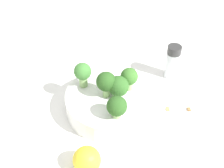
# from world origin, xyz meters

# --- Properties ---
(ground_plane) EXTENTS (3.00, 3.00, 0.00)m
(ground_plane) POSITION_xyz_m (0.00, 0.00, 0.00)
(ground_plane) COLOR white
(bowl) EXTENTS (0.18, 0.18, 0.04)m
(bowl) POSITION_xyz_m (0.00, 0.00, 0.02)
(bowl) COLOR white
(bowl) RESTS_ON ground_plane
(broccoli_floret_0) EXTENTS (0.03, 0.03, 0.05)m
(broccoli_floret_0) POSITION_xyz_m (0.03, 0.03, 0.07)
(broccoli_floret_0) COLOR #8EB770
(broccoli_floret_0) RESTS_ON bowl
(broccoli_floret_1) EXTENTS (0.04, 0.04, 0.05)m
(broccoli_floret_1) POSITION_xyz_m (0.01, -0.00, 0.07)
(broccoli_floret_1) COLOR #7A9E5B
(broccoli_floret_1) RESTS_ON bowl
(broccoli_floret_2) EXTENTS (0.04, 0.04, 0.05)m
(broccoli_floret_2) POSITION_xyz_m (0.03, -0.05, 0.07)
(broccoli_floret_2) COLOR #8EB770
(broccoli_floret_2) RESTS_ON bowl
(broccoli_floret_3) EXTENTS (0.03, 0.03, 0.05)m
(broccoli_floret_3) POSITION_xyz_m (-0.06, 0.01, 0.07)
(broccoli_floret_3) COLOR #84AD66
(broccoli_floret_3) RESTS_ON bowl
(broccoli_floret_4) EXTENTS (0.04, 0.04, 0.05)m
(broccoli_floret_4) POSITION_xyz_m (-0.01, -0.01, 0.07)
(broccoli_floret_4) COLOR #84AD66
(broccoli_floret_4) RESTS_ON bowl
(pepper_shaker) EXTENTS (0.03, 0.03, 0.08)m
(pepper_shaker) POSITION_xyz_m (0.09, 0.15, 0.04)
(pepper_shaker) COLOR silver
(pepper_shaker) RESTS_ON ground_plane
(lemon_wedge) EXTENTS (0.05, 0.05, 0.05)m
(lemon_wedge) POSITION_xyz_m (0.01, -0.15, 0.02)
(lemon_wedge) COLOR yellow
(lemon_wedge) RESTS_ON ground_plane
(almond_crumb_0) EXTENTS (0.01, 0.01, 0.01)m
(almond_crumb_0) POSITION_xyz_m (0.11, 0.04, 0.00)
(almond_crumb_0) COLOR #AD7F4C
(almond_crumb_0) RESTS_ON ground_plane
(almond_crumb_1) EXTENTS (0.01, 0.01, 0.01)m
(almond_crumb_1) POSITION_xyz_m (0.15, 0.05, 0.00)
(almond_crumb_1) COLOR olive
(almond_crumb_1) RESTS_ON ground_plane
(almond_crumb_2) EXTENTS (0.01, 0.01, 0.01)m
(almond_crumb_2) POSITION_xyz_m (-0.12, 0.10, 0.00)
(almond_crumb_2) COLOR #AD7F4C
(almond_crumb_2) RESTS_ON ground_plane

